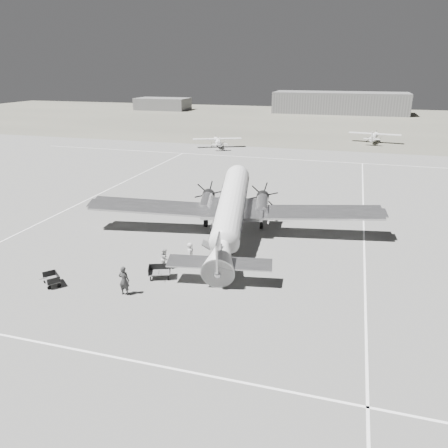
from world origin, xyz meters
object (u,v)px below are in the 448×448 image
Objects in this scene: hangar_main at (340,103)px; passenger at (190,253)px; baggage_cart_near at (160,272)px; baggage_cart_far at (52,280)px; ramp_agent at (165,259)px; shed_secondary at (163,104)px; dc3_airliner at (231,213)px; light_plane_left at (218,142)px; light_plane_right at (374,138)px; ground_crew at (124,281)px.

hangar_main is 26.08× the size of passenger.
baggage_cart_near reaches higher than baggage_cart_far.
shed_secondary is at bearing 11.87° from ramp_agent.
light_plane_left is (-14.75, 43.92, -1.58)m from dc3_airliner.
shed_secondary is 87.66m from light_plane_right.
light_plane_left is at bearing 81.78° from baggage_cart_near.
hangar_main is 123.69m from ramp_agent.
shed_secondary is 79.30m from light_plane_left.
baggage_cart_far is (46.31, -123.11, -1.59)m from shed_secondary.
hangar_main is at bearing 78.00° from dc3_airliner.
ramp_agent is at bearing 126.40° from passenger.
hangar_main is at bearing 4.76° from shed_secondary.
shed_secondary is at bearing 92.83° from baggage_cart_near.
ramp_agent is (6.42, 4.66, 0.38)m from baggage_cart_far.
dc3_airliner reaches higher than passenger.
light_plane_left is 6.28× the size of baggage_cart_far.
hangar_main is 128.87m from baggage_cart_far.
light_plane_left is at bearing 135.35° from baggage_cart_far.
dc3_airliner reaches higher than baggage_cart_far.
baggage_cart_far is (-6.66, -3.08, -0.05)m from baggage_cart_near.
shed_secondary reaches higher than light_plane_right.
baggage_cart_far is at bearing -96.10° from hangar_main.
baggage_cart_near is at bearing 148.14° from passenger.
baggage_cart_near is 1.01× the size of passenger.
ground_crew reaches higher than baggage_cart_far.
baggage_cart_near is (-16.22, -66.21, -0.58)m from light_plane_right.
hangar_main is at bearing -14.35° from passenger.
baggage_cart_near is 3.13m from ground_crew.
hangar_main is at bearing 51.71° from light_plane_left.
ground_crew is 1.29× the size of ramp_agent.
hangar_main is 75.23m from light_plane_left.
light_plane_left is at bearing -145.12° from light_plane_right.
hangar_main is 60.22m from shed_secondary.
light_plane_right is at bearing -25.02° from passenger.
light_plane_left is (41.13, -67.79, -1.05)m from shed_secondary.
passenger reaches higher than ramp_agent.
baggage_cart_far is at bearing -69.39° from shed_secondary.
ground_crew is at bearing -102.84° from light_plane_left.
light_plane_left is 5.82× the size of ramp_agent.
baggage_cart_far is at bearing -176.18° from baggage_cart_near.
passenger is at bearing -114.26° from ground_crew.
light_plane_right is at bearing -81.12° from hangar_main.
dc3_airliner reaches higher than light_plane_right.
dc3_airliner is 7.64m from ramp_agent.
dc3_airliner is at bearing -37.16° from ramp_agent.
ramp_agent is (-7.27, -123.45, -2.51)m from hangar_main.
light_plane_left reaches higher than baggage_cart_far.
dc3_airliner is 16.50× the size of passenger.
ground_crew is at bearing -95.76° from light_plane_right.
baggage_cart_far is at bearing -140.00° from dc3_airliner.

